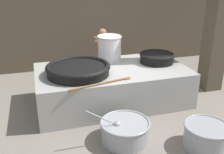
# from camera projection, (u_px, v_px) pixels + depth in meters

# --- Properties ---
(ground_plane) EXTENTS (60.00, 60.00, 0.00)m
(ground_plane) POSITION_uv_depth(u_px,v_px,m) (112.00, 101.00, 6.16)
(ground_plane) COLOR slate
(support_pillar) EXTENTS (0.46, 0.46, 4.17)m
(support_pillar) POSITION_uv_depth(u_px,v_px,m) (220.00, 6.00, 6.12)
(support_pillar) COLOR #4C4233
(support_pillar) RESTS_ON ground_plane
(hearth_platform) EXTENTS (3.36, 1.81, 0.81)m
(hearth_platform) POSITION_uv_depth(u_px,v_px,m) (112.00, 85.00, 6.01)
(hearth_platform) COLOR gray
(hearth_platform) RESTS_ON ground_plane
(giant_wok_near) EXTENTS (1.35, 1.35, 0.22)m
(giant_wok_near) POSITION_uv_depth(u_px,v_px,m) (78.00, 69.00, 5.49)
(giant_wok_near) COLOR black
(giant_wok_near) RESTS_ON hearth_platform
(giant_wok_far) EXTENTS (0.83, 0.83, 0.22)m
(giant_wok_far) POSITION_uv_depth(u_px,v_px,m) (157.00, 57.00, 6.23)
(giant_wok_far) COLOR black
(giant_wok_far) RESTS_ON hearth_platform
(stock_pot) EXTENTS (0.60, 0.60, 0.61)m
(stock_pot) POSITION_uv_depth(u_px,v_px,m) (109.00, 48.00, 6.30)
(stock_pot) COLOR silver
(stock_pot) RESTS_ON hearth_platform
(stirring_paddle) EXTENTS (1.30, 0.35, 0.04)m
(stirring_paddle) POSITION_uv_depth(u_px,v_px,m) (103.00, 83.00, 5.04)
(stirring_paddle) COLOR brown
(stirring_paddle) RESTS_ON hearth_platform
(cook) EXTENTS (0.37, 0.57, 1.48)m
(cook) POSITION_uv_depth(u_px,v_px,m) (102.00, 54.00, 6.97)
(cook) COLOR brown
(cook) RESTS_ON ground_plane
(prep_bowl_vegetables) EXTENTS (1.16, 0.89, 0.75)m
(prep_bowl_vegetables) POSITION_uv_depth(u_px,v_px,m) (125.00, 130.00, 4.64)
(prep_bowl_vegetables) COLOR gray
(prep_bowl_vegetables) RESTS_ON ground_plane
(prep_bowl_meat) EXTENTS (0.78, 0.78, 0.43)m
(prep_bowl_meat) POSITION_uv_depth(u_px,v_px,m) (206.00, 135.00, 4.45)
(prep_bowl_meat) COLOR gray
(prep_bowl_meat) RESTS_ON ground_plane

